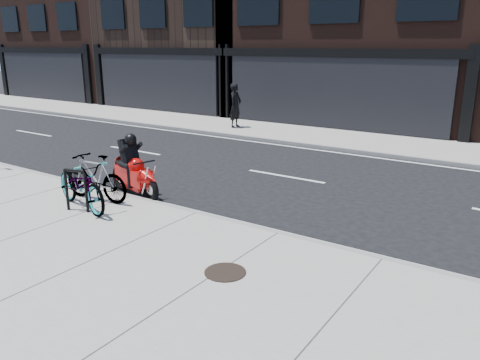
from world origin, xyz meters
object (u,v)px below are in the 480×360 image
Objects in this scene: motorcycle at (135,172)px; manhole_cover at (225,272)px; bike_rack at (76,187)px; bicycle_rear at (95,177)px; pedestrian at (236,105)px; bicycle_front at (81,184)px.

manhole_cover is (4.26, -2.23, -0.49)m from motorcycle.
motorcycle is (0.03, 1.69, -0.05)m from bike_rack.
bike_rack is at bearing 13.04° from bicycle_rear.
bike_rack is 1.69m from motorcycle.
bike_rack is 0.49× the size of pedestrian.
pedestrian is (-3.17, 10.50, 0.40)m from bicycle_front.
pedestrian reaches higher than manhole_cover.
bicycle_rear is 2.75× the size of manhole_cover.
bike_rack is 0.45× the size of motorcycle.
motorcycle is (0.07, 1.51, -0.04)m from bicycle_front.
bike_rack is 4.35m from manhole_cover.
pedestrian is (-2.98, 9.97, 0.39)m from bicycle_rear.
bicycle_rear reaches higher than bike_rack.
manhole_cover is (4.33, -0.72, -0.54)m from bicycle_front.
bicycle_front is (-0.05, 0.18, -0.00)m from bike_rack.
bicycle_front reaches higher than bike_rack.
motorcycle is at bearing 152.34° from manhole_cover.
pedestrian is at bearing 123.81° from motorcycle.
bike_rack is 0.75m from bicycle_rear.
bicycle_rear is at bearing -90.95° from motorcycle.
bicycle_rear is at bearing 32.82° from bicycle_front.
bike_rack is 0.18m from bicycle_front.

